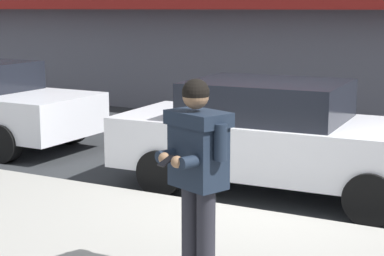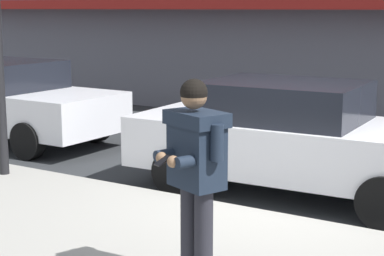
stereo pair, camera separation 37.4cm
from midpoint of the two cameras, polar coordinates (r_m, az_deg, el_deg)
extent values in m
plane|color=#2B2D30|center=(8.00, 4.81, -7.74)|extent=(80.00, 80.00, 0.00)
cube|color=silver|center=(7.73, 11.87, -8.57)|extent=(28.00, 0.12, 0.01)
cylinder|color=black|center=(12.26, -11.59, 0.11)|extent=(0.64, 0.23, 0.64)
cylinder|color=black|center=(11.04, -17.32, -1.32)|extent=(0.64, 0.23, 0.64)
cube|color=silver|center=(8.83, 6.59, -1.50)|extent=(4.57, 1.99, 0.70)
cube|color=black|center=(8.78, 5.56, 2.50)|extent=(2.13, 1.72, 0.52)
cylinder|color=black|center=(7.76, 14.26, -6.13)|extent=(0.65, 0.24, 0.64)
cylinder|color=black|center=(10.19, 0.69, -1.81)|extent=(0.65, 0.24, 0.64)
cylinder|color=black|center=(8.71, -4.06, -3.99)|extent=(0.65, 0.24, 0.64)
cylinder|color=#23232B|center=(5.52, -0.72, -9.88)|extent=(0.16, 0.16, 0.88)
cylinder|color=#23232B|center=(5.67, -2.04, -9.34)|extent=(0.16, 0.16, 0.88)
cube|color=#192333|center=(5.38, -1.42, -1.99)|extent=(0.54, 0.45, 0.64)
cube|color=#192333|center=(5.33, -1.44, 0.85)|extent=(0.61, 0.51, 0.12)
cylinder|color=#192333|center=(5.15, 0.47, -1.29)|extent=(0.11, 0.11, 0.30)
cylinder|color=#192333|center=(5.18, -1.75, -2.94)|extent=(0.20, 0.32, 0.10)
sphere|color=#8C6647|center=(5.15, -3.44, -3.05)|extent=(0.10, 0.10, 0.10)
cylinder|color=#192333|center=(5.56, -3.19, -0.42)|extent=(0.11, 0.11, 0.30)
cylinder|color=#192333|center=(5.41, -3.73, -2.38)|extent=(0.20, 0.32, 0.10)
sphere|color=#8C6647|center=(5.27, -4.51, -2.73)|extent=(0.10, 0.10, 0.10)
cube|color=black|center=(5.18, -4.33, -2.95)|extent=(0.12, 0.16, 0.07)
sphere|color=#8C6647|center=(5.28, -1.70, 2.84)|extent=(0.22, 0.22, 0.22)
sphere|color=black|center=(5.27, -1.70, 3.17)|extent=(0.23, 0.23, 0.23)
camera|label=1|loc=(0.19, -91.93, -0.36)|focal=60.00mm
camera|label=2|loc=(0.19, 88.07, 0.36)|focal=60.00mm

